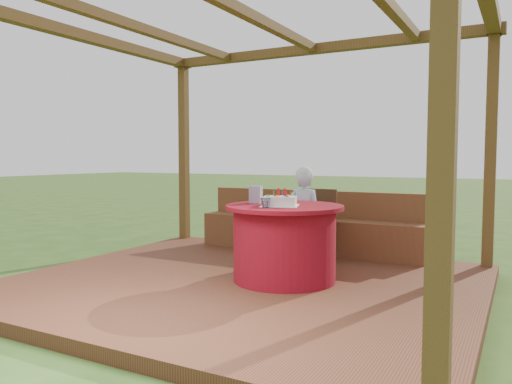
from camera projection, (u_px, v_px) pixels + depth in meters
ground at (244, 291)px, 5.07m from camera, size 60.00×60.00×0.00m
deck at (244, 286)px, 5.07m from camera, size 4.50×4.00×0.12m
pergola at (244, 51)px, 4.90m from camera, size 4.50×4.00×2.72m
bench at (309, 232)px, 6.55m from camera, size 3.00×0.42×0.80m
table at (284, 242)px, 5.02m from camera, size 1.18×1.18×0.77m
chair at (317, 221)px, 6.01m from camera, size 0.42×0.42×0.86m
elderly_woman at (304, 214)px, 5.82m from camera, size 0.43×0.30×1.14m
birthday_cake at (280, 201)px, 4.90m from camera, size 0.45×0.45×0.17m
gift_bag at (256, 195)px, 5.20m from camera, size 0.13×0.09×0.18m
drinking_glass at (266, 203)px, 4.72m from camera, size 0.13×0.13×0.09m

